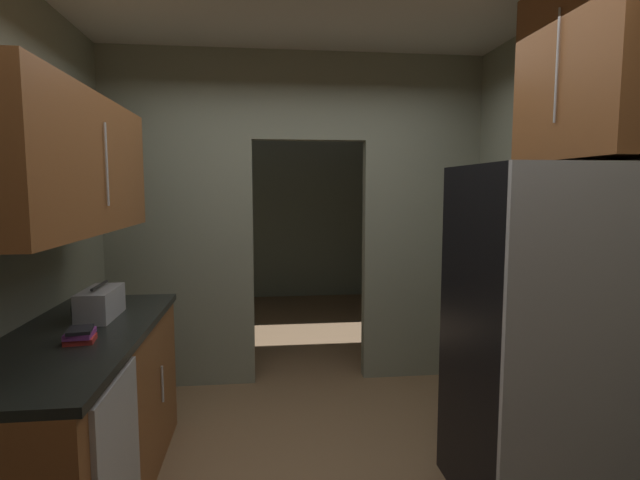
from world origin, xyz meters
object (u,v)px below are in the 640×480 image
(boombox, at_px, (100,303))
(book_stack, at_px, (80,335))
(refrigerator, at_px, (543,338))
(dishwasher, at_px, (119,480))

(boombox, xyz_separation_m, book_stack, (0.05, -0.44, -0.05))
(boombox, height_order, book_stack, boombox)
(refrigerator, bearing_deg, boombox, 168.06)
(dishwasher, relative_size, book_stack, 5.20)
(dishwasher, relative_size, boombox, 2.36)
(boombox, bearing_deg, book_stack, -83.72)
(book_stack, bearing_deg, boombox, 96.28)
(dishwasher, bearing_deg, book_stack, 126.69)
(dishwasher, xyz_separation_m, book_stack, (-0.25, 0.33, 0.53))
(refrigerator, height_order, boombox, refrigerator)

